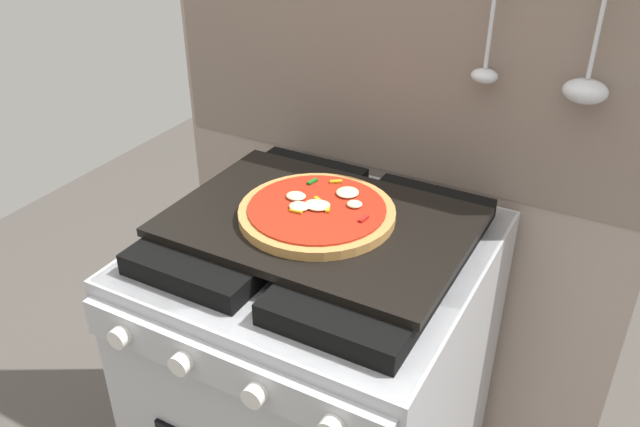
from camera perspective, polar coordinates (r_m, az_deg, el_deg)
kitchen_backsplash at (r=1.53m, az=6.11°, el=1.05°), size 1.10×0.09×1.55m
stove at (r=1.50m, az=-0.03°, el=-15.89°), size 0.60×0.64×0.90m
baking_tray at (r=1.21m, az=0.00°, el=-0.73°), size 0.54×0.38×0.02m
pizza_left at (r=1.21m, az=-0.20°, el=0.19°), size 0.29×0.29×0.03m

